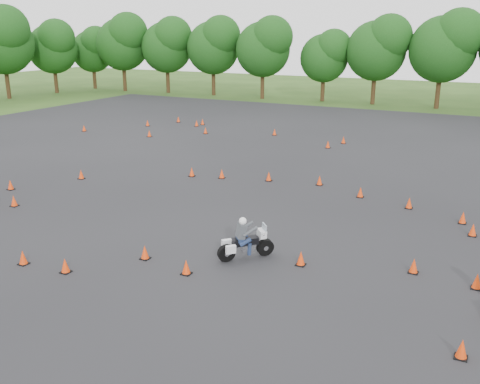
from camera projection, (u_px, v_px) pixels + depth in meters
The scene contains 5 objects.
ground at pixel (186, 258), 17.75m from camera, with size 140.00×140.00×0.00m, color #2D5119.
asphalt_pad at pixel (261, 206), 22.88m from camera, with size 62.00×62.00×0.00m, color black.
treeline at pixel (401, 62), 46.67m from camera, with size 87.18×31.87×10.20m.
traffic_cones at pixel (253, 201), 22.82m from camera, with size 35.61×32.81×0.45m.
rider_grey at pixel (246, 237), 17.50m from camera, with size 1.96×0.60×1.51m, color #42454A, non-canonical shape.
Camera 1 is at (8.94, -13.79, 7.28)m, focal length 40.00 mm.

